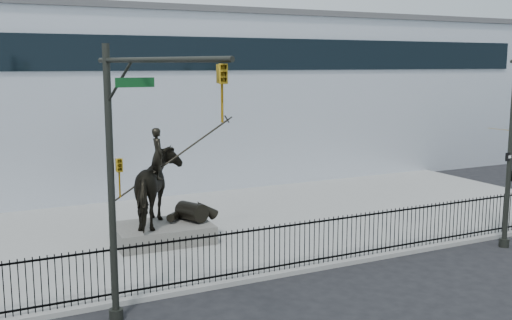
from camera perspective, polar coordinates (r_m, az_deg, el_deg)
name	(u,v)px	position (r m, az deg, el deg)	size (l,w,h in m)	color
ground	(346,279)	(18.85, 8.58, -11.18)	(120.00, 120.00, 0.00)	black
plaza	(247,223)	(24.60, -0.85, -6.03)	(30.00, 12.00, 0.15)	gray
building	(152,98)	(35.97, -9.91, 5.80)	(44.00, 14.00, 9.00)	silver
picket_fence	(324,240)	(19.55, 6.52, -7.60)	(22.10, 0.10, 1.50)	black
statue_plinth	(163,233)	(22.06, -8.88, -6.88)	(3.40, 2.34, 0.64)	#4F4E48
equestrian_statue	(163,188)	(21.68, -8.82, -2.66)	(4.36, 2.77, 3.69)	black
traffic_signal_left	(129,170)	(14.45, -12.01, -0.96)	(1.52, 4.84, 7.00)	black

